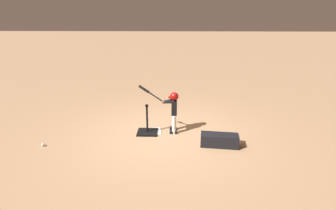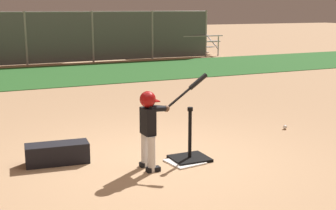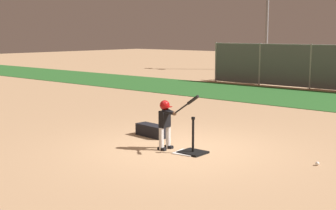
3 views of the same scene
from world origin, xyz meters
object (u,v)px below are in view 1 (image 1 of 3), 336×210
Objects in this scene: batting_tee at (147,130)px; equipment_bag at (219,140)px; baseball at (43,145)px; batter_child at (172,107)px.

equipment_bag is at bearing 159.70° from batting_tee.
batting_tee reaches higher than equipment_bag.
batter_child is at bearing -162.92° from baseball.
batter_child reaches higher than batting_tee.
baseball is at bearing 19.07° from batting_tee.
equipment_bag is (-1.08, 0.73, -0.52)m from batter_child.
baseball is 0.09× the size of equipment_bag.
batting_tee is 0.86m from batter_child.
baseball is (2.91, 0.89, -0.63)m from batter_child.
batter_child is 3.11m from baseball.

